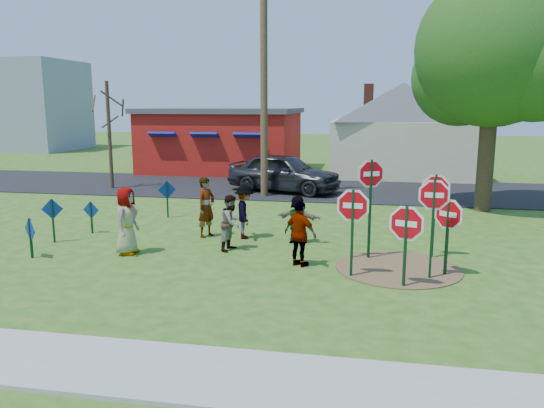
{
  "coord_description": "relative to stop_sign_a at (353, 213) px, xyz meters",
  "views": [
    {
      "loc": [
        3.7,
        -14.46,
        4.19
      ],
      "look_at": [
        0.69,
        1.72,
        1.06
      ],
      "focal_mm": 35.0,
      "sensor_mm": 36.0,
      "label": 1
    }
  ],
  "objects": [
    {
      "name": "person_e",
      "position": [
        -1.35,
        0.63,
        -0.73
      ],
      "size": [
        1.08,
        0.88,
        1.72
      ],
      "primitive_type": "imported",
      "rotation": [
        0.0,
        0.0,
        2.61
      ],
      "color": "#502E63",
      "rests_on": "ground"
    },
    {
      "name": "stop_sign_g",
      "position": [
        -0.03,
        1.58,
        -0.2
      ],
      "size": [
        0.91,
        0.19,
        2.02
      ],
      "rotation": [
        0.0,
        0.0,
        0.19
      ],
      "color": "#0E361B",
      "rests_on": "ground"
    },
    {
      "name": "stop_sign_f",
      "position": [
        2.29,
        0.55,
        -0.16
      ],
      "size": [
        0.83,
        0.64,
        2.06
      ],
      "rotation": [
        0.0,
        0.0,
        -0.65
      ],
      "color": "#0E361B",
      "rests_on": "ground"
    },
    {
      "name": "cream_house",
      "position": [
        2.17,
        19.85,
        1.34
      ],
      "size": [
        9.4,
        9.4,
        6.5
      ],
      "color": "beige",
      "rests_on": "ground"
    },
    {
      "name": "blue_diamond_c",
      "position": [
        -8.51,
        2.91,
        -0.93
      ],
      "size": [
        0.57,
        0.06,
        1.07
      ],
      "rotation": [
        0.0,
        0.0,
        -0.08
      ],
      "color": "#0E361B",
      "rests_on": "ground"
    },
    {
      "name": "utility_pole",
      "position": [
        -4.35,
        10.83,
        3.85
      ],
      "size": [
        2.38,
        1.1,
        10.33
      ],
      "rotation": [
        0.0,
        0.0,
        0.4
      ],
      "color": "#4C3823",
      "rests_on": "ground"
    },
    {
      "name": "leafy_tree",
      "position": [
        4.97,
        9.23,
        4.3
      ],
      "size": [
        6.44,
        5.87,
        9.14
      ],
      "color": "#382819",
      "rests_on": "ground"
    },
    {
      "name": "road",
      "position": [
        -3.33,
        13.35,
        -1.57
      ],
      "size": [
        120.0,
        7.5,
        0.04
      ],
      "primitive_type": "cube",
      "color": "black",
      "rests_on": "ground"
    },
    {
      "name": "blue_diamond_a",
      "position": [
        -8.7,
        0.01,
        -0.91
      ],
      "size": [
        0.57,
        0.41,
        1.13
      ],
      "rotation": [
        0.0,
        0.0,
        -0.61
      ],
      "color": "#0E361B",
      "rests_on": "ground"
    },
    {
      "name": "bare_tree_west",
      "position": [
        -12.24,
        11.62,
        1.81
      ],
      "size": [
        1.8,
        1.8,
        5.26
      ],
      "color": "#382819",
      "rests_on": "ground"
    },
    {
      "name": "ground",
      "position": [
        -3.33,
        1.85,
        -1.59
      ],
      "size": [
        120.0,
        120.0,
        0.0
      ],
      "primitive_type": "plane",
      "color": "#2C5819",
      "rests_on": "ground"
    },
    {
      "name": "person_b",
      "position": [
        -4.69,
        3.2,
        -0.63
      ],
      "size": [
        0.71,
        0.82,
        1.91
      ],
      "primitive_type": "imported",
      "rotation": [
        0.0,
        0.0,
        1.14
      ],
      "color": "#216552",
      "rests_on": "ground"
    },
    {
      "name": "distant_building",
      "position": [
        -31.33,
        31.85,
        2.41
      ],
      "size": [
        10.0,
        8.0,
        8.0
      ],
      "primitive_type": "cube",
      "color": "#8C939E",
      "rests_on": "ground"
    },
    {
      "name": "person_a",
      "position": [
        -6.29,
        0.88,
        -0.63
      ],
      "size": [
        0.62,
        0.94,
        1.91
      ],
      "primitive_type": "imported",
      "rotation": [
        0.0,
        0.0,
        1.56
      ],
      "color": "#3A467F",
      "rests_on": "ground"
    },
    {
      "name": "person_f",
      "position": [
        -1.73,
        2.93,
        -0.85
      ],
      "size": [
        1.43,
        0.69,
        1.48
      ],
      "primitive_type": "imported",
      "rotation": [
        0.0,
        0.0,
        2.95
      ],
      "color": "#22572D",
      "rests_on": "ground"
    },
    {
      "name": "blue_diamond_b",
      "position": [
        -9.06,
        1.63,
        -0.74
      ],
      "size": [
        0.61,
        0.22,
        1.36
      ],
      "rotation": [
        0.0,
        0.0,
        0.33
      ],
      "color": "#0E361B",
      "rests_on": "ground"
    },
    {
      "name": "stop_sign_c",
      "position": [
        1.88,
        0.18,
        0.21
      ],
      "size": [
        1.0,
        0.08,
        2.57
      ],
      "rotation": [
        0.0,
        0.0,
        -0.06
      ],
      "color": "#0E361B",
      "rests_on": "ground"
    },
    {
      "name": "stop_sign_e",
      "position": [
        1.23,
        -0.53,
        -0.22
      ],
      "size": [
        1.06,
        0.37,
        2.06
      ],
      "rotation": [
        0.0,
        0.0,
        -0.33
      ],
      "color": "#0E361B",
      "rests_on": "ground"
    },
    {
      "name": "dirt_patch",
      "position": [
        1.17,
        0.85,
        -1.57
      ],
      "size": [
        3.2,
        3.2,
        0.03
      ],
      "primitive_type": "cylinder",
      "color": "brown",
      "rests_on": "ground"
    },
    {
      "name": "sidewalk",
      "position": [
        -3.33,
        -5.35,
        -1.55
      ],
      "size": [
        22.0,
        1.8,
        0.08
      ],
      "primitive_type": "cube",
      "color": "#9E9E99",
      "rests_on": "ground"
    },
    {
      "name": "stop_sign_b",
      "position": [
        0.41,
        1.64,
        0.49
      ],
      "size": [
        0.95,
        0.45,
        2.86
      ],
      "rotation": [
        0.0,
        0.0,
        0.43
      ],
      "color": "#0E361B",
      "rests_on": "ground"
    },
    {
      "name": "red_building",
      "position": [
        -8.83,
        19.84,
        0.38
      ],
      "size": [
        9.4,
        7.69,
        3.9
      ],
      "color": "maroon",
      "rests_on": "ground"
    },
    {
      "name": "stop_sign_d",
      "position": [
        2.14,
        2.07,
        0.16
      ],
      "size": [
        1.03,
        0.2,
        2.45
      ],
      "rotation": [
        0.0,
        0.0,
        -0.18
      ],
      "color": "#0E361B",
      "rests_on": "ground"
    },
    {
      "name": "suv",
      "position": [
        -3.64,
        12.13,
        -0.63
      ],
      "size": [
        5.79,
        3.66,
        1.84
      ],
      "primitive_type": "imported",
      "rotation": [
        0.0,
        0.0,
        1.27
      ],
      "color": "#2C2C31",
      "rests_on": "road"
    },
    {
      "name": "stop_sign_a",
      "position": [
        0.0,
        0.0,
        0.0
      ],
      "size": [
        1.07,
        0.12,
        2.32
      ],
      "rotation": [
        0.0,
        0.0,
        -0.1
      ],
      "color": "#0E361B",
      "rests_on": "ground"
    },
    {
      "name": "blue_diamond_d",
      "position": [
        -6.98,
        5.68,
        -0.73
      ],
      "size": [
        0.58,
        0.37,
        1.39
      ],
      "rotation": [
        0.0,
        0.0,
        0.56
      ],
      "color": "#0E361B",
      "rests_on": "ground"
    },
    {
      "name": "person_d",
      "position": [
        -3.44,
        3.2,
        -0.75
      ],
      "size": [
        0.9,
        1.22,
        1.69
      ],
      "primitive_type": "imported",
      "rotation": [
        0.0,
        0.0,
        1.85
      ],
      "color": "#302F34",
      "rests_on": "ground"
    },
    {
      "name": "person_c",
      "position": [
        -3.51,
        1.82,
        -0.78
      ],
      "size": [
        0.78,
        0.91,
        1.62
      ],
      "primitive_type": "imported",
      "rotation": [
        0.0,
        0.0,
        1.34
      ],
      "color": "#915D3B",
      "rests_on": "ground"
    }
  ]
}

